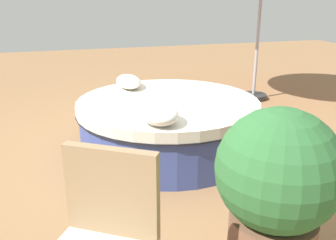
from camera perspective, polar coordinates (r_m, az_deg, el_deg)
ground_plane at (r=4.33m, az=-0.00°, el=-4.41°), size 16.00×16.00×0.00m
round_bed at (r=4.22m, az=-0.00°, el=-0.66°), size 2.02×2.02×0.59m
throw_pillow_0 at (r=4.69m, az=-6.06°, el=5.86°), size 0.56×0.29×0.15m
throw_pillow_1 at (r=3.39m, az=-1.40°, el=1.00°), size 0.48×0.35×0.18m
patio_chair at (r=2.04m, az=-9.78°, el=-16.45°), size 0.70×0.71×0.98m
planter at (r=2.43m, az=16.24°, el=-9.50°), size 0.78×0.78×1.09m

